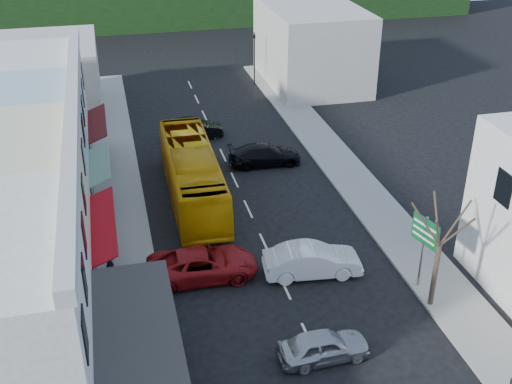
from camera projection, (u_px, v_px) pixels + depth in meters
name	position (u px, v px, depth m)	size (l,w,h in m)	color
ground	(284.00, 286.00, 31.75)	(120.00, 120.00, 0.00)	black
sidewalk_left	(120.00, 207.00, 38.74)	(3.00, 52.00, 0.15)	gray
sidewalk_right	(353.00, 180.00, 41.85)	(3.00, 52.00, 0.15)	gray
shopfront_row	(15.00, 197.00, 31.57)	(8.25, 30.00, 8.00)	beige
distant_block_left	(48.00, 80.00, 51.02)	(8.00, 10.00, 6.00)	#B7B2A8
distant_block_right	(312.00, 45.00, 58.14)	(8.00, 12.00, 7.00)	#B7B2A8
bus	(192.00, 176.00, 39.10)	(2.50, 11.60, 3.10)	#ECA70A
car_silver	(324.00, 345.00, 26.92)	(1.80, 4.40, 1.40)	#B0B0B5
car_white	(312.00, 263.00, 32.35)	(1.80, 4.40, 1.40)	white
car_red	(203.00, 265.00, 32.13)	(1.90, 4.60, 1.40)	maroon
car_black_near	(265.00, 155.00, 43.85)	(1.84, 4.50, 1.40)	black
car_black_far	(193.00, 129.00, 47.97)	(1.80, 4.40, 1.40)	black
pedestrian_left	(110.00, 264.00, 31.74)	(0.60, 0.40, 1.70)	black
direction_sign	(422.00, 253.00, 30.78)	(0.66, 1.79, 3.99)	#085324
street_tree	(439.00, 246.00, 28.83)	(2.27, 2.27, 6.72)	#3C2E24
traffic_signal	(254.00, 59.00, 58.11)	(0.77, 1.07, 4.82)	black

